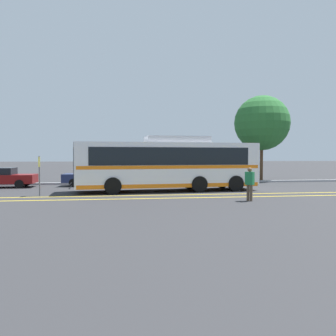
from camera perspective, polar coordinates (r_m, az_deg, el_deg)
ground_plane at (r=21.02m, az=-1.29°, el=-3.99°), size 220.00×220.00×0.00m
lane_strip_0 at (r=18.82m, az=0.90°, el=-4.71°), size 31.42×0.20×0.01m
lane_strip_1 at (r=17.48m, az=1.57°, el=-5.24°), size 31.42×0.20×0.01m
curb_strip at (r=26.61m, az=-1.64°, el=-2.54°), size 39.42×0.36×0.15m
transit_bus at (r=20.87m, az=0.04°, el=0.80°), size 11.88×3.39×3.47m
parked_car_0 at (r=25.97m, az=-27.01°, el=-1.48°), size 4.57×2.00×1.40m
parked_car_1 at (r=24.93m, az=-12.69°, el=-1.42°), size 4.65×2.04×1.42m
pedestrian_0 at (r=16.74m, az=14.03°, el=-2.37°), size 0.44×0.46×1.67m
bus_stop_sign at (r=19.62m, az=-21.50°, el=-0.43°), size 0.07×0.40×2.23m
tree_0 at (r=31.34m, az=16.03°, el=7.52°), size 4.98×4.98×7.72m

